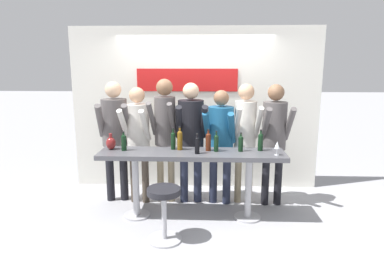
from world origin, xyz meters
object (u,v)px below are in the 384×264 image
at_px(person_far_right, 274,131).
at_px(decorative_vase, 111,143).
at_px(wine_bottle_3, 173,140).
at_px(wine_bottle_6, 241,143).
at_px(person_far_left, 115,128).
at_px(wine_bottle_1, 124,142).
at_px(wine_bottle_5, 180,139).
at_px(tasting_table, 192,163).
at_px(wine_bottle_4, 208,141).
at_px(person_center, 191,130).
at_px(wine_bottle_2, 197,144).
at_px(wine_bottle_7, 261,141).
at_px(wine_glass_0, 277,146).
at_px(person_right, 245,129).
at_px(person_left, 138,132).
at_px(person_center_left, 165,125).
at_px(wine_bottle_0, 216,142).
at_px(person_center_right, 221,135).
at_px(bar_stool, 164,206).

height_order(person_far_right, decorative_vase, person_far_right).
xyz_separation_m(wine_bottle_3, wine_bottle_6, (0.90, -0.07, -0.01)).
distance_m(person_far_left, wine_bottle_1, 0.57).
distance_m(wine_bottle_1, wine_bottle_5, 0.75).
bearing_deg(tasting_table, wine_bottle_1, 177.95).
height_order(wine_bottle_1, wine_bottle_4, wine_bottle_4).
distance_m(person_center, wine_bottle_6, 0.83).
distance_m(person_center, wine_bottle_2, 0.63).
height_order(wine_bottle_7, wine_glass_0, wine_bottle_7).
distance_m(person_right, decorative_vase, 1.91).
relative_size(person_left, wine_bottle_7, 6.05).
xyz_separation_m(person_left, person_far_right, (1.96, -0.01, 0.03)).
xyz_separation_m(wine_bottle_2, wine_bottle_4, (0.14, 0.16, 0.01)).
bearing_deg(wine_bottle_4, wine_bottle_2, -132.24).
bearing_deg(wine_bottle_3, person_center_left, 111.04).
distance_m(wine_bottle_0, wine_bottle_5, 0.49).
height_order(person_left, wine_bottle_0, person_left).
relative_size(wine_bottle_3, wine_bottle_7, 1.02).
distance_m(person_center_right, wine_bottle_4, 0.46).
relative_size(person_center_left, wine_bottle_7, 6.46).
bearing_deg(wine_bottle_3, wine_bottle_2, -32.46).
distance_m(person_center_left, wine_bottle_2, 0.81).
relative_size(person_center_right, wine_bottle_5, 5.26).
height_order(tasting_table, person_center_right, person_center_right).
height_order(person_left, wine_bottle_4, person_left).
bearing_deg(decorative_vase, wine_bottle_7, 0.58).
bearing_deg(wine_bottle_6, wine_bottle_5, 176.89).
relative_size(person_far_right, wine_bottle_4, 6.11).
relative_size(person_left, person_center_left, 0.94).
xyz_separation_m(person_left, wine_bottle_5, (0.64, -0.39, -0.02)).
relative_size(person_center_right, wine_bottle_6, 6.66).
relative_size(person_center_left, person_center, 1.03).
distance_m(tasting_table, person_center_left, 0.79).
bearing_deg(person_center_right, wine_bottle_1, -150.00).
relative_size(tasting_table, wine_bottle_4, 8.39).
distance_m(person_far_right, decorative_vase, 2.29).
bearing_deg(wine_bottle_1, person_center_left, 46.03).
bearing_deg(wine_bottle_1, person_far_left, 116.47).
bearing_deg(person_right, wine_bottle_1, -167.38).
height_order(person_right, wine_bottle_7, person_right).
xyz_separation_m(person_center_right, person_right, (0.36, 0.05, 0.08)).
bearing_deg(wine_bottle_1, bar_stool, -47.63).
distance_m(person_far_left, wine_bottle_2, 1.39).
height_order(person_center_right, wine_bottle_3, person_center_right).
relative_size(bar_stool, decorative_vase, 2.96).
distance_m(person_center_left, person_center_right, 0.82).
height_order(wine_bottle_0, wine_bottle_5, wine_bottle_5).
distance_m(person_left, person_center, 0.77).
height_order(wine_bottle_0, wine_bottle_2, wine_bottle_0).
bearing_deg(wine_bottle_4, person_center_right, 67.24).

